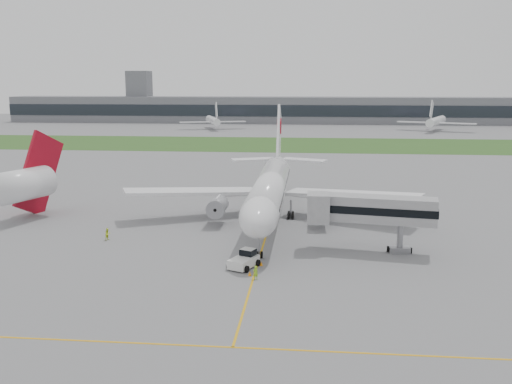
# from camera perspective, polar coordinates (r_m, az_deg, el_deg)

# --- Properties ---
(ground) EXTENTS (600.00, 600.00, 0.00)m
(ground) POSITION_cam_1_polar(r_m,az_deg,el_deg) (87.61, 1.22, -3.68)
(ground) COLOR gray
(ground) RESTS_ON ground
(apron_markings) EXTENTS (70.00, 70.00, 0.04)m
(apron_markings) POSITION_cam_1_polar(r_m,az_deg,el_deg) (82.80, 0.96, -4.55)
(apron_markings) COLOR gold
(apron_markings) RESTS_ON ground
(grass_strip) EXTENTS (600.00, 50.00, 0.02)m
(grass_strip) POSITION_cam_1_polar(r_m,az_deg,el_deg) (205.82, 3.75, 4.78)
(grass_strip) COLOR #325921
(grass_strip) RESTS_ON ground
(terminal_building) EXTENTS (320.00, 22.30, 14.00)m
(terminal_building) POSITION_cam_1_polar(r_m,az_deg,el_deg) (314.83, 4.41, 8.19)
(terminal_building) COLOR slate
(terminal_building) RESTS_ON ground
(control_tower) EXTENTS (12.00, 12.00, 56.00)m
(control_tower) POSITION_cam_1_polar(r_m,az_deg,el_deg) (331.59, -11.46, 6.93)
(control_tower) COLOR slate
(control_tower) RESTS_ON ground
(airliner) EXTENTS (48.13, 53.95, 17.88)m
(airliner) POSITION_cam_1_polar(r_m,az_deg,el_deg) (91.13, 1.47, 0.54)
(airliner) COLOR white
(airliner) RESTS_ON ground
(pushback_tug) EXTENTS (3.97, 4.66, 2.09)m
(pushback_tug) POSITION_cam_1_polar(r_m,az_deg,el_deg) (69.63, -1.13, -6.75)
(pushback_tug) COLOR silver
(pushback_tug) RESTS_ON ground
(jet_bridge) EXTENTS (16.93, 6.09, 7.72)m
(jet_bridge) POSITION_cam_1_polar(r_m,az_deg,el_deg) (75.93, 11.03, -1.74)
(jet_bridge) COLOR #A5A4A7
(jet_bridge) RESTS_ON ground
(safety_cone_left) EXTENTS (0.40, 0.40, 0.55)m
(safety_cone_left) POSITION_cam_1_polar(r_m,az_deg,el_deg) (66.84, -0.63, -8.14)
(safety_cone_left) COLOR orange
(safety_cone_left) RESTS_ON ground
(safety_cone_right) EXTENTS (0.40, 0.40, 0.54)m
(safety_cone_right) POSITION_cam_1_polar(r_m,az_deg,el_deg) (70.31, 0.52, -7.16)
(safety_cone_right) COLOR orange
(safety_cone_right) RESTS_ON ground
(ground_crew_near) EXTENTS (0.72, 0.65, 1.66)m
(ground_crew_near) POSITION_cam_1_polar(r_m,az_deg,el_deg) (65.37, -0.05, -8.07)
(ground_crew_near) COLOR #94D122
(ground_crew_near) RESTS_ON ground
(ground_crew_far) EXTENTS (1.00, 1.06, 1.74)m
(ground_crew_far) POSITION_cam_1_polar(r_m,az_deg,el_deg) (83.84, -14.61, -4.10)
(ground_crew_far) COLOR #D3EB27
(ground_crew_far) RESTS_ON ground
(neighbor_aircraft) EXTENTS (8.61, 18.50, 14.97)m
(neighbor_aircraft) POSITION_cam_1_polar(r_m,az_deg,el_deg) (99.47, -22.30, 0.76)
(neighbor_aircraft) COLOR #9F091A
(neighbor_aircraft) RESTS_ON ground
(distant_aircraft_left) EXTENTS (38.11, 35.72, 11.95)m
(distant_aircraft_left) POSITION_cam_1_polar(r_m,az_deg,el_deg) (272.03, -4.33, 6.28)
(distant_aircraft_left) COLOR white
(distant_aircraft_left) RESTS_ON ground
(distant_aircraft_right) EXTENTS (43.45, 41.18, 13.23)m
(distant_aircraft_right) POSITION_cam_1_polar(r_m,az_deg,el_deg) (272.53, 17.52, 5.81)
(distant_aircraft_right) COLOR white
(distant_aircraft_right) RESTS_ON ground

